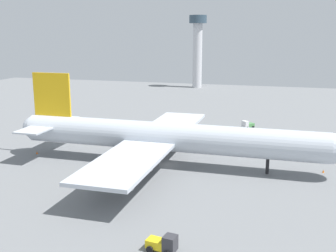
# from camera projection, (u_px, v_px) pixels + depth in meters

# --- Properties ---
(ground_plane) EXTENTS (293.66, 293.66, 0.00)m
(ground_plane) POSITION_uv_depth(u_px,v_px,m) (168.00, 165.00, 91.80)
(ground_plane) COLOR slate
(cargo_airplane) EXTENTS (73.42, 60.75, 19.78)m
(cargo_airplane) POSITION_uv_depth(u_px,v_px,m) (166.00, 137.00, 90.50)
(cargo_airplane) COLOR silver
(cargo_airplane) RESTS_ON ground_plane
(cargo_loader) EXTENTS (3.10, 4.50, 2.15)m
(cargo_loader) POSITION_uv_depth(u_px,v_px,m) (296.00, 153.00, 96.55)
(cargo_loader) COLOR #333338
(cargo_loader) RESTS_ON ground_plane
(maintenance_van) EXTENTS (4.39, 2.82, 2.60)m
(maintenance_van) POSITION_uv_depth(u_px,v_px,m) (164.00, 244.00, 54.98)
(maintenance_van) COLOR #333338
(maintenance_van) RESTS_ON ground_plane
(catering_truck) EXTENTS (3.96, 4.06, 2.44)m
(catering_truck) POSITION_uv_depth(u_px,v_px,m) (247.00, 125.00, 126.24)
(catering_truck) COLOR silver
(catering_truck) RESTS_ON ground_plane
(safety_cone_nose) EXTENTS (0.44, 0.44, 0.63)m
(safety_cone_nose) POSITION_uv_depth(u_px,v_px,m) (323.00, 171.00, 86.56)
(safety_cone_nose) COLOR orange
(safety_cone_nose) RESTS_ON ground_plane
(safety_cone_tail) EXTENTS (0.47, 0.47, 0.68)m
(safety_cone_tail) POSITION_uv_depth(u_px,v_px,m) (37.00, 153.00, 99.87)
(safety_cone_tail) COLOR orange
(safety_cone_tail) RESTS_ON ground_plane
(control_tower) EXTENTS (9.16, 9.16, 37.67)m
(control_tower) POSITION_uv_depth(u_px,v_px,m) (198.00, 45.00, 215.58)
(control_tower) COLOR silver
(control_tower) RESTS_ON ground_plane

